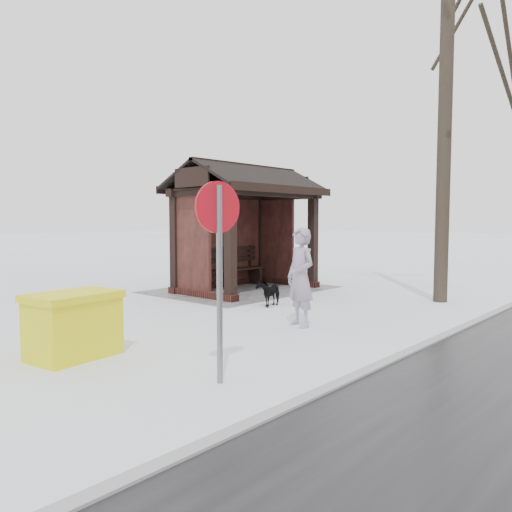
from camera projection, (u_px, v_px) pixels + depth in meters
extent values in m
plane|color=white|center=(247.00, 291.00, 12.27)|extent=(120.00, 120.00, 0.00)
cube|color=gray|center=(481.00, 320.00, 8.63)|extent=(120.00, 0.15, 0.06)
cube|color=gray|center=(241.00, 289.00, 12.40)|extent=(4.20, 3.20, 0.02)
cube|color=#381714|center=(222.00, 284.00, 12.86)|extent=(3.30, 0.22, 0.16)
cube|color=#381714|center=(285.00, 282.00, 13.38)|extent=(0.22, 2.10, 0.16)
cube|color=#381714|center=(202.00, 294.00, 11.14)|extent=(0.22, 2.10, 0.16)
cube|color=black|center=(313.00, 243.00, 12.71)|extent=(0.20, 0.20, 2.30)
cube|color=black|center=(230.00, 248.00, 10.47)|extent=(0.20, 0.20, 2.30)
cube|color=black|center=(260.00, 241.00, 13.90)|extent=(0.20, 0.20, 2.30)
cube|color=black|center=(176.00, 245.00, 11.66)|extent=(0.20, 0.20, 2.30)
cube|color=black|center=(221.00, 240.00, 12.77)|extent=(2.80, 0.08, 2.14)
cube|color=black|center=(276.00, 239.00, 13.51)|extent=(0.08, 1.17, 2.14)
cube|color=black|center=(192.00, 242.00, 11.27)|extent=(0.08, 1.17, 2.14)
cube|color=black|center=(276.00, 193.00, 11.50)|extent=(3.40, 0.20, 0.18)
cube|color=black|center=(221.00, 195.00, 12.69)|extent=(3.40, 0.20, 0.18)
cylinder|color=black|center=(446.00, 97.00, 10.30)|extent=(0.29, 0.29, 8.55)
imported|color=gray|center=(301.00, 277.00, 8.09)|extent=(0.54, 0.67, 1.61)
imported|color=black|center=(269.00, 293.00, 10.04)|extent=(0.70, 0.44, 0.55)
cube|color=yellow|center=(74.00, 329.00, 6.27)|extent=(1.09, 0.80, 0.74)
cube|color=yellow|center=(73.00, 296.00, 6.24)|extent=(1.16, 0.86, 0.09)
cylinder|color=slate|center=(220.00, 285.00, 5.24)|extent=(0.06, 0.06, 2.09)
cylinder|color=#AC0C18|center=(218.00, 207.00, 5.19)|extent=(0.54, 0.13, 0.55)
cylinder|color=white|center=(216.00, 207.00, 5.21)|extent=(0.42, 0.10, 0.42)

